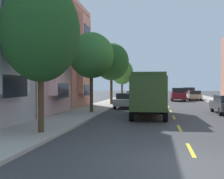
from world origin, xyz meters
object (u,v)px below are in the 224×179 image
(parked_wagon_silver, at_px, (125,100))
(parked_sedan_forest, at_px, (185,93))
(parked_hatchback_white, at_px, (133,97))
(parked_wagon_champagne, at_px, (194,95))
(delivery_box_truck, at_px, (149,91))
(street_tree_nearest, at_px, (41,31))
(parked_suv_red, at_px, (189,93))
(street_tree_second, at_px, (91,56))
(street_tree_farthest, at_px, (122,72))
(street_tree_third, at_px, (111,62))
(parked_suv_sky, at_px, (141,92))
(moving_burgundy_sedan, at_px, (178,94))

(parked_wagon_silver, distance_m, parked_sedan_forest, 30.30)
(parked_hatchback_white, bearing_deg, parked_wagon_champagne, 37.39)
(delivery_box_truck, bearing_deg, parked_wagon_silver, 110.15)
(street_tree_nearest, distance_m, parked_suv_red, 40.05)
(street_tree_second, bearing_deg, street_tree_farthest, 90.00)
(street_tree_second, relative_size, parked_wagon_champagne, 1.35)
(delivery_box_truck, distance_m, parked_wagon_champagne, 24.08)
(street_tree_second, height_order, delivery_box_truck, street_tree_second)
(street_tree_nearest, relative_size, parked_hatchback_white, 1.71)
(street_tree_third, distance_m, delivery_box_truck, 11.86)
(parked_suv_sky, bearing_deg, street_tree_nearest, -92.62)
(street_tree_nearest, relative_size, parked_suv_red, 1.43)
(parked_wagon_silver, distance_m, moving_burgundy_sedan, 15.06)
(street_tree_third, height_order, parked_wagon_silver, street_tree_third)
(delivery_box_truck, height_order, parked_suv_sky, delivery_box_truck)
(street_tree_third, height_order, moving_burgundy_sedan, street_tree_third)
(street_tree_farthest, relative_size, moving_burgundy_sedan, 1.25)
(street_tree_farthest, relative_size, parked_sedan_forest, 1.33)
(parked_wagon_champagne, bearing_deg, delivery_box_truck, -104.92)
(parked_sedan_forest, relative_size, parked_suv_sky, 0.94)
(street_tree_farthest, distance_m, parked_hatchback_white, 5.50)
(parked_suv_sky, relative_size, parked_hatchback_white, 1.20)
(parked_suv_sky, bearing_deg, parked_hatchback_white, -90.14)
(street_tree_nearest, relative_size, parked_wagon_silver, 1.47)
(street_tree_farthest, bearing_deg, street_tree_nearest, -90.00)
(street_tree_second, xyz_separation_m, parked_wagon_champagne, (10.79, 22.55, -3.87))
(street_tree_third, xyz_separation_m, parked_hatchback_white, (1.92, 5.99, -4.24))
(parked_sedan_forest, xyz_separation_m, parked_suv_sky, (-8.66, -2.38, 0.24))
(street_tree_second, xyz_separation_m, street_tree_third, (-0.00, 9.77, 0.32))
(parked_sedan_forest, bearing_deg, parked_wagon_champagne, -89.22)
(street_tree_farthest, xyz_separation_m, parked_suv_sky, (1.96, 13.46, -3.28))
(parked_suv_sky, xyz_separation_m, parked_hatchback_white, (-0.04, -17.24, -0.23))
(street_tree_second, height_order, parked_hatchback_white, street_tree_second)
(parked_wagon_silver, bearing_deg, street_tree_third, 120.38)
(street_tree_farthest, bearing_deg, parked_suv_sky, 81.72)
(street_tree_nearest, height_order, parked_suv_red, street_tree_nearest)
(street_tree_farthest, distance_m, parked_wagon_silver, 13.81)
(parked_suv_sky, bearing_deg, delivery_box_truck, -85.53)
(street_tree_nearest, height_order, street_tree_farthest, street_tree_nearest)
(parked_wagon_silver, bearing_deg, delivery_box_truck, -69.85)
(parked_sedan_forest, xyz_separation_m, parked_suv_red, (0.05, -6.73, 0.24))
(street_tree_nearest, bearing_deg, parked_sedan_forest, 76.77)
(parked_hatchback_white, bearing_deg, parked_sedan_forest, 66.09)
(street_tree_third, xyz_separation_m, parked_sedan_forest, (10.62, 25.61, -4.25))
(parked_sedan_forest, distance_m, parked_suv_sky, 8.98)
(parked_sedan_forest, relative_size, moving_burgundy_sedan, 0.94)
(street_tree_nearest, bearing_deg, parked_suv_red, 74.49)
(delivery_box_truck, xyz_separation_m, parked_wagon_champagne, (6.19, 23.24, -1.05))
(street_tree_second, xyz_separation_m, moving_burgundy_sedan, (8.20, 20.07, -3.69))
(moving_burgundy_sedan, bearing_deg, parked_hatchback_white, -145.61)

